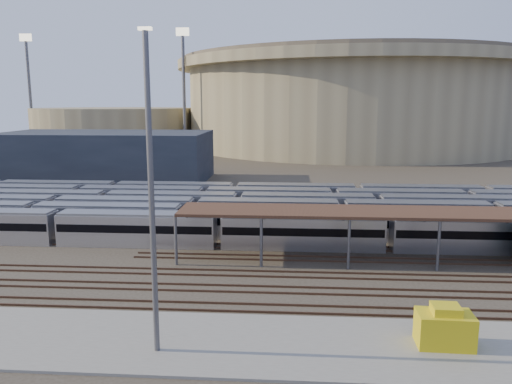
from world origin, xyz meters
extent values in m
plane|color=#383026|center=(0.00, 0.00, 0.00)|extent=(420.00, 420.00, 0.00)
cube|color=gray|center=(-5.00, -15.00, 0.10)|extent=(50.00, 9.00, 0.20)
cube|color=silver|center=(-4.63, 8.00, 1.80)|extent=(112.00, 2.90, 3.60)
cube|color=silver|center=(9.16, 12.20, 1.80)|extent=(112.00, 2.90, 3.60)
cube|color=silver|center=(9.94, 16.40, 1.80)|extent=(112.00, 2.90, 3.60)
cube|color=silver|center=(-3.68, 20.60, 1.80)|extent=(112.00, 2.90, 3.60)
cube|color=silver|center=(-9.16, 24.80, 1.80)|extent=(112.00, 2.90, 3.60)
cube|color=silver|center=(-5.19, 29.00, 1.80)|extent=(112.00, 2.90, 3.60)
cylinder|color=#57565B|center=(-8.00, 1.30, 2.50)|extent=(0.30, 0.30, 5.00)
cylinder|color=#57565B|center=(-8.00, 6.70, 2.50)|extent=(0.30, 0.30, 5.00)
cylinder|color=#57565B|center=(0.57, 1.30, 2.50)|extent=(0.30, 0.30, 5.00)
cylinder|color=#57565B|center=(0.57, 6.70, 2.50)|extent=(0.30, 0.30, 5.00)
cylinder|color=#57565B|center=(9.14, 1.30, 2.50)|extent=(0.30, 0.30, 5.00)
cylinder|color=#57565B|center=(9.14, 6.70, 2.50)|extent=(0.30, 0.30, 5.00)
cylinder|color=#57565B|center=(17.71, 1.30, 2.50)|extent=(0.30, 0.30, 5.00)
cylinder|color=#57565B|center=(17.71, 6.70, 2.50)|extent=(0.30, 0.30, 5.00)
cylinder|color=#57565B|center=(26.29, 6.70, 2.50)|extent=(0.30, 0.30, 5.00)
cube|color=#392317|center=(22.00, 4.00, 5.15)|extent=(60.00, 6.00, 0.30)
cube|color=#4C3323|center=(0.00, -1.75, 0.09)|extent=(170.00, 0.12, 0.18)
cube|color=#4C3323|center=(0.00, -0.25, 0.09)|extent=(170.00, 0.12, 0.18)
cube|color=#4C3323|center=(0.00, -5.75, 0.09)|extent=(170.00, 0.12, 0.18)
cube|color=#4C3323|center=(0.00, -4.25, 0.09)|extent=(170.00, 0.12, 0.18)
cube|color=#4C3323|center=(0.00, -9.75, 0.09)|extent=(170.00, 0.12, 0.18)
cube|color=#4C3323|center=(0.00, -8.25, 0.09)|extent=(170.00, 0.12, 0.18)
cylinder|color=gray|center=(25.00, 140.00, 14.00)|extent=(116.00, 116.00, 28.00)
cylinder|color=gray|center=(25.00, 140.00, 29.50)|extent=(124.00, 124.00, 3.00)
cylinder|color=brown|center=(25.00, 140.00, 31.75)|extent=(120.00, 120.00, 1.50)
cylinder|color=gray|center=(-60.00, 130.00, 7.00)|extent=(56.00, 56.00, 14.00)
cube|color=#1E232D|center=(-35.00, 55.00, 5.00)|extent=(42.00, 20.00, 10.00)
cylinder|color=#57565B|center=(-30.00, 110.00, 18.00)|extent=(1.00, 1.00, 36.00)
cube|color=#FFF2CC|center=(-30.00, 110.00, 37.20)|extent=(4.00, 0.60, 2.40)
cylinder|color=#57565B|center=(-85.00, 120.00, 18.00)|extent=(1.00, 1.00, 36.00)
cube|color=#FFF2CC|center=(-85.00, 120.00, 37.20)|extent=(4.00, 0.60, 2.40)
cylinder|color=#57565B|center=(-10.00, 160.00, 18.00)|extent=(1.00, 1.00, 36.00)
cube|color=#FFF2CC|center=(-10.00, 160.00, 37.20)|extent=(4.00, 0.60, 2.40)
cylinder|color=#57565B|center=(-5.20, -16.46, 10.25)|extent=(0.36, 0.36, 20.10)
cube|color=#FFF2CC|center=(-5.20, -16.46, 20.40)|extent=(0.82, 0.35, 0.20)
cube|color=gold|center=(13.70, -14.49, 1.33)|extent=(3.67, 2.37, 2.25)
camera|label=1|loc=(3.36, -46.18, 16.21)|focal=35.00mm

